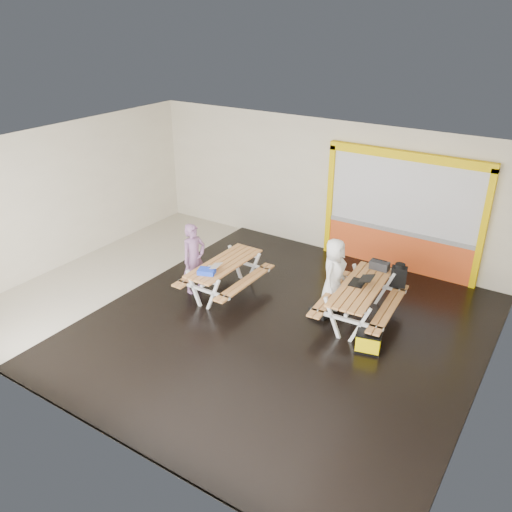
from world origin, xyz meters
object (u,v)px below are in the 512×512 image
Objects in this scene: picnic_table_right at (361,294)px; laptop_left at (212,268)px; backpack at (399,276)px; dark_case at (320,312)px; fluke_bag at (368,343)px; blue_pouch at (207,271)px; laptop_right at (361,281)px; toolbox at (379,265)px; picnic_table_left at (225,270)px; person_left at (194,259)px; person_right at (334,273)px.

laptop_left reaches higher than picnic_table_right.
backpack is 1.33× the size of dark_case.
dark_case is 0.79× the size of fluke_bag.
laptop_right is at bearing 23.43° from blue_pouch.
toolbox is (3.05, 1.93, 0.09)m from laptop_left.
picnic_table_right reaches higher than dark_case.
picnic_table_left is 0.73m from person_left.
picnic_table_left is at bearing -168.98° from picnic_table_right.
person_left reaches higher than laptop_right.
person_left is 3.16× the size of fluke_bag.
person_right is 1.43m from backpack.
person_left is 1.07× the size of person_right.
picnic_table_left is 3.91× the size of fluke_bag.
picnic_table_right is 3.75m from person_left.
laptop_right reaches higher than picnic_table_right.
person_left reaches higher than backpack.
laptop_right is 0.84m from toolbox.
person_right is at bearing -142.14° from backpack.
backpack is at bearing 32.55° from blue_pouch.
fluke_bag is (1.26, -1.06, -0.65)m from person_right.
picnic_table_right is 5.58× the size of toolbox.
backpack reaches higher than laptop_left.
toolbox is at bearing 25.92° from picnic_table_left.
laptop_left is (-3.02, -1.04, 0.21)m from picnic_table_right.
picnic_table_right is 3.26m from blue_pouch.
person_left is at bearing 150.76° from blue_pouch.
picnic_table_left is at bearing -167.73° from laptop_right.
picnic_table_left is at bearing -171.91° from dark_case.
backpack reaches higher than dark_case.
dark_case is (-0.75, -0.27, -0.53)m from picnic_table_right.
fluke_bag is (3.60, 0.28, -0.62)m from blue_pouch.
person_right reaches higher than dark_case.
laptop_right reaches higher than laptop_left.
picnic_table_left reaches higher than fluke_bag.
person_left is at bearing -166.47° from picnic_table_right.
person_left is 3.72m from laptop_right.
toolbox is at bearing 32.29° from laptop_left.
blue_pouch is at bearing -105.32° from person_left.
backpack reaches higher than laptop_right.
backpack is at bearing 94.12° from fluke_bag.
person_left is 4.09× the size of laptop_left.
laptop_right is (3.60, 0.94, 0.07)m from person_left.
laptop_right is at bearing 12.27° from picnic_table_left.
picnic_table_left is 3.64m from fluke_bag.
backpack is (0.42, 0.09, -0.17)m from toolbox.
person_right is at bearing 170.53° from picnic_table_right.
toolbox reaches higher than fluke_bag.
backpack is (3.47, 2.02, -0.09)m from laptop_left.
picnic_table_right is at bearing 11.02° from picnic_table_left.
laptop_right is at bearing -98.69° from person_right.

